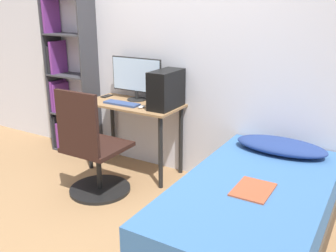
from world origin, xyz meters
TOP-DOWN VIEW (x-y plane):
  - ground_plane at (0.00, 0.00)m, footprint 14.00×14.00m
  - wall_back at (0.00, 1.44)m, footprint 8.00×0.05m
  - desk at (-0.29, 1.16)m, footprint 1.01×0.50m
  - bookshelf at (-1.33, 1.27)m, footprint 0.59×0.29m
  - office_chair at (-0.31, 0.54)m, footprint 0.59×0.59m
  - bed at (1.24, 0.48)m, footprint 1.00×1.87m
  - pillow at (1.24, 1.16)m, footprint 0.76×0.36m
  - magazine at (1.26, 0.37)m, footprint 0.24×0.32m
  - monitor at (-0.35, 1.30)m, footprint 0.61×0.20m
  - keyboard at (-0.37, 1.06)m, footprint 0.39×0.13m
  - pc_tower at (0.09, 1.19)m, footprint 0.20×0.41m
  - mouse at (-0.12, 1.06)m, footprint 0.06×0.09m
  - phone at (-0.72, 1.25)m, footprint 0.07×0.14m

SIDE VIEW (x-z plane):
  - ground_plane at x=0.00m, z-range 0.00..0.00m
  - bed at x=1.24m, z-range 0.00..0.53m
  - office_chair at x=-0.31m, z-range -0.13..0.90m
  - magazine at x=1.26m, z-range 0.54..0.55m
  - pillow at x=1.24m, z-range 0.54..0.65m
  - desk at x=-0.29m, z-range 0.24..1.00m
  - phone at x=-0.72m, z-range 0.76..0.77m
  - keyboard at x=-0.37m, z-range 0.76..0.78m
  - mouse at x=-0.12m, z-range 0.76..0.78m
  - bookshelf at x=-1.33m, z-range -0.05..1.83m
  - pc_tower at x=0.09m, z-range 0.76..1.13m
  - monitor at x=-0.35m, z-range 0.78..1.23m
  - wall_back at x=0.00m, z-range 0.00..2.50m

